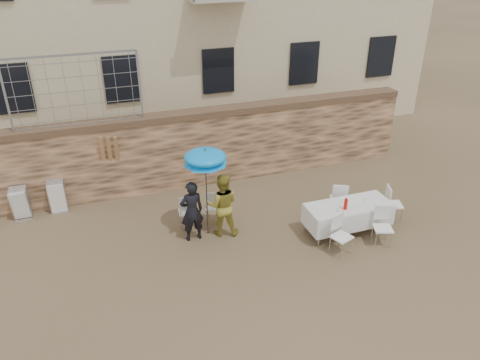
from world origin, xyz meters
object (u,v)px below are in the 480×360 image
object	(u,v)px
umbrella	(205,160)
chair_stack_left	(21,199)
chair_stack_right	(57,193)
couple_chair_right	(214,206)
table_chair_front_left	(342,236)
woman_dress	(222,205)
man_suit	(192,211)
banquet_table	(349,206)
table_chair_front_right	(383,227)
couple_chair_left	(187,210)
table_chair_side	(394,204)
table_chair_back	(339,198)
soda_bottle	(346,204)

from	to	relation	value
umbrella	chair_stack_left	distance (m)	5.25
chair_stack_right	couple_chair_right	bearing A→B (deg)	-28.09
table_chair_front_left	woman_dress	bearing A→B (deg)	123.73
chair_stack_left	man_suit	bearing A→B (deg)	-32.85
umbrella	banquet_table	size ratio (longest dim) A/B	1.02
table_chair_front_right	chair_stack_left	size ratio (longest dim) A/B	1.04
man_suit	woman_dress	xyz separation A→B (m)	(0.75, 0.00, 0.03)
couple_chair_left	table_chair_side	xyz separation A→B (m)	(5.08, -1.38, 0.00)
table_chair_back	chair_stack_right	size ratio (longest dim) A/B	1.04
man_suit	chair_stack_left	xyz separation A→B (m)	(-3.97, 2.56, -0.32)
table_chair_back	man_suit	bearing A→B (deg)	23.36
table_chair_front_left	table_chair_side	distance (m)	2.17
man_suit	table_chair_front_left	bearing A→B (deg)	146.57
soda_bottle	chair_stack_right	distance (m)	7.51
man_suit	table_chair_side	size ratio (longest dim) A/B	1.62
banquet_table	man_suit	bearing A→B (deg)	165.76
man_suit	table_chair_back	bearing A→B (deg)	173.25
woman_dress	table_chair_back	world-z (taller)	woman_dress
chair_stack_left	couple_chair_right	bearing A→B (deg)	-23.31
woman_dress	table_chair_front_left	world-z (taller)	woman_dress
umbrella	man_suit	bearing A→B (deg)	-165.96
umbrella	couple_chair_right	bearing A→B (deg)	56.31
woman_dress	couple_chair_left	bearing A→B (deg)	-19.30
table_chair_back	chair_stack_left	size ratio (longest dim) A/B	1.04
man_suit	umbrella	xyz separation A→B (m)	(0.40, 0.10, 1.24)
woman_dress	umbrella	world-z (taller)	umbrella
couple_chair_left	couple_chair_right	world-z (taller)	same
table_chair_side	chair_stack_left	size ratio (longest dim) A/B	1.04
table_chair_front_left	table_chair_back	world-z (taller)	same
table_chair_back	table_chair_side	size ratio (longest dim) A/B	1.00
banquet_table	table_chair_back	bearing A→B (deg)	75.96
table_chair_front_left	table_chair_side	size ratio (longest dim) A/B	1.00
couple_chair_left	soda_bottle	distance (m)	3.87
man_suit	table_chair_front_right	distance (m)	4.52
couple_chair_left	table_chair_side	size ratio (longest dim) A/B	1.00
couple_chair_right	table_chair_front_left	size ratio (longest dim) A/B	1.00
woman_dress	chair_stack_left	world-z (taller)	woman_dress
couple_chair_right	table_chair_side	world-z (taller)	same
chair_stack_left	couple_chair_left	bearing A→B (deg)	-26.88
couple_chair_left	table_chair_front_right	bearing A→B (deg)	158.40
table_chair_front_right	chair_stack_right	size ratio (longest dim) A/B	1.04
woman_dress	chair_stack_left	size ratio (longest dim) A/B	1.76
woman_dress	table_chair_front_left	distance (m)	2.90
banquet_table	table_chair_front_left	size ratio (longest dim) A/B	2.19
table_chair_side	chair_stack_left	xyz separation A→B (m)	(-9.05, 3.40, -0.02)
umbrella	banquet_table	world-z (taller)	umbrella
table_chair_side	banquet_table	bearing A→B (deg)	112.94
couple_chair_left	table_chair_front_left	world-z (taller)	same
umbrella	table_chair_front_right	world-z (taller)	umbrella
couple_chair_left	table_chair_back	world-z (taller)	same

